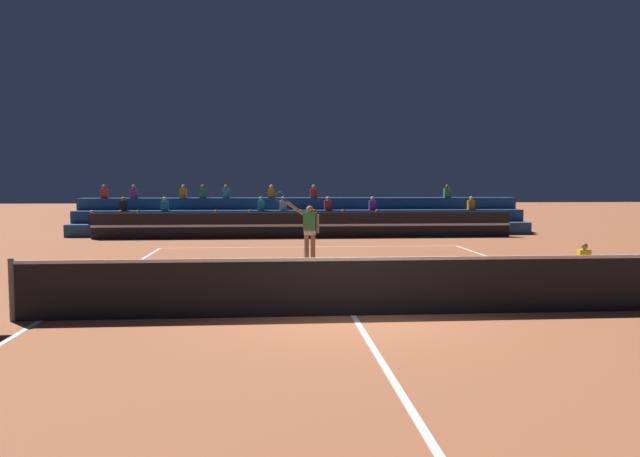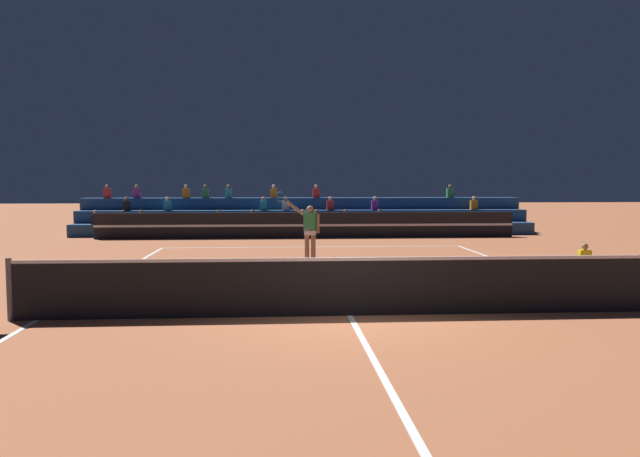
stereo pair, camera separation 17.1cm
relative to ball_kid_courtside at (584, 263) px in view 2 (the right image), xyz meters
The scene contains 8 objects.
ground_plane 7.88m from the ball_kid_courtside, 146.59° to the right, with size 120.00×120.00×0.00m, color #AD603D.
court_lines 7.88m from the ball_kid_courtside, 146.59° to the right, with size 11.10×23.90×0.01m.
tennis_net 7.87m from the ball_kid_courtside, 146.59° to the right, with size 12.00×0.10×1.10m.
sponsor_banner_wall 13.14m from the ball_kid_courtside, 120.01° to the left, with size 18.00×0.26×1.10m.
bleacher_stand 15.40m from the ball_kid_courtside, 115.39° to the left, with size 20.82×2.85×2.28m.
ball_kid_courtside is the anchor object (origin of this frame).
tennis_player 7.60m from the ball_kid_courtside, 156.22° to the left, with size 1.36×0.64×2.18m.
tennis_ball 6.15m from the ball_kid_courtside, 140.65° to the left, with size 0.07×0.07×0.07m, color #C6DB33.
Camera 2 is at (-1.30, -11.05, 2.42)m, focal length 35.00 mm.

